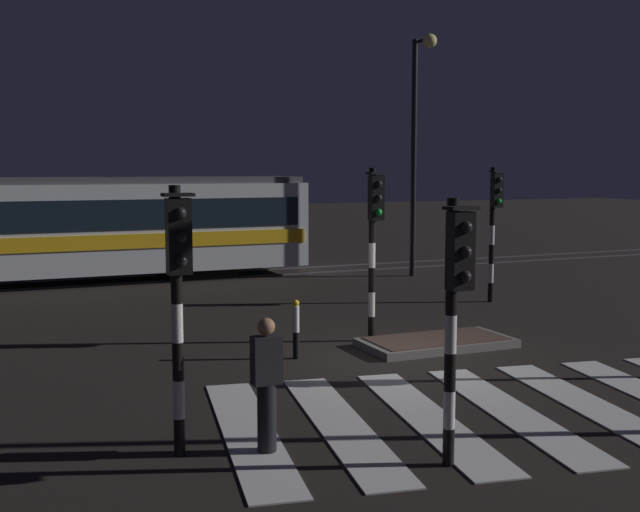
# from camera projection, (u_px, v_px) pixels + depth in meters

# --- Properties ---
(ground_plane) EXTENTS (120.00, 120.00, 0.00)m
(ground_plane) POSITION_uv_depth(u_px,v_px,m) (397.00, 360.00, 14.62)
(ground_plane) COLOR black
(rail_near) EXTENTS (80.00, 0.12, 0.03)m
(rail_near) POSITION_uv_depth(u_px,v_px,m) (221.00, 278.00, 25.32)
(rail_near) COLOR #59595E
(rail_near) RESTS_ON ground
(rail_far) EXTENTS (80.00, 0.12, 0.03)m
(rail_far) POSITION_uv_depth(u_px,v_px,m) (209.00, 273.00, 26.63)
(rail_far) COLOR #59595E
(rail_far) RESTS_ON ground
(crosswalk_zebra) EXTENTS (9.05, 6.03, 0.02)m
(crosswalk_zebra) POSITION_uv_depth(u_px,v_px,m) (510.00, 411.00, 11.49)
(crosswalk_zebra) COLOR silver
(crosswalk_zebra) RESTS_ON ground
(traffic_island) EXTENTS (2.99, 1.47, 0.18)m
(traffic_island) POSITION_uv_depth(u_px,v_px,m) (436.00, 342.00, 15.65)
(traffic_island) COLOR slate
(traffic_island) RESTS_ON ground
(traffic_light_median_centre) EXTENTS (0.36, 0.42, 3.54)m
(traffic_light_median_centre) POSITION_uv_depth(u_px,v_px,m) (374.00, 228.00, 15.88)
(traffic_light_median_centre) COLOR black
(traffic_light_median_centre) RESTS_ON ground
(traffic_light_corner_far_right) EXTENTS (0.36, 0.42, 3.56)m
(traffic_light_corner_far_right) POSITION_uv_depth(u_px,v_px,m) (494.00, 214.00, 20.59)
(traffic_light_corner_far_right) COLOR black
(traffic_light_corner_far_right) RESTS_ON ground
(traffic_light_kerb_mid_left) EXTENTS (0.36, 0.42, 3.19)m
(traffic_light_kerb_mid_left) POSITION_uv_depth(u_px,v_px,m) (456.00, 292.00, 9.11)
(traffic_light_kerb_mid_left) COLOR black
(traffic_light_kerb_mid_left) RESTS_ON ground
(traffic_light_corner_near_left) EXTENTS (0.36, 0.42, 3.33)m
(traffic_light_corner_near_left) POSITION_uv_depth(u_px,v_px,m) (178.00, 280.00, 9.41)
(traffic_light_corner_near_left) COLOR black
(traffic_light_corner_near_left) RESTS_ON ground
(street_lamp_trackside_right) EXTENTS (0.44, 1.21, 7.65)m
(street_lamp_trackside_right) POSITION_uv_depth(u_px,v_px,m) (418.00, 128.00, 25.17)
(street_lamp_trackside_right) COLOR black
(street_lamp_trackside_right) RESTS_ON ground
(tram) EXTENTS (15.31, 2.58, 4.15)m
(tram) POSITION_uv_depth(u_px,v_px,m) (62.00, 227.00, 23.92)
(tram) COLOR silver
(tram) RESTS_ON ground
(pedestrian_waiting_at_kerb) EXTENTS (0.36, 0.24, 1.71)m
(pedestrian_waiting_at_kerb) POSITION_uv_depth(u_px,v_px,m) (267.00, 384.00, 9.75)
(pedestrian_waiting_at_kerb) COLOR black
(pedestrian_waiting_at_kerb) RESTS_ON ground
(bollard_island_edge) EXTENTS (0.12, 0.12, 1.11)m
(bollard_island_edge) POSITION_uv_depth(u_px,v_px,m) (296.00, 329.00, 14.63)
(bollard_island_edge) COLOR black
(bollard_island_edge) RESTS_ON ground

